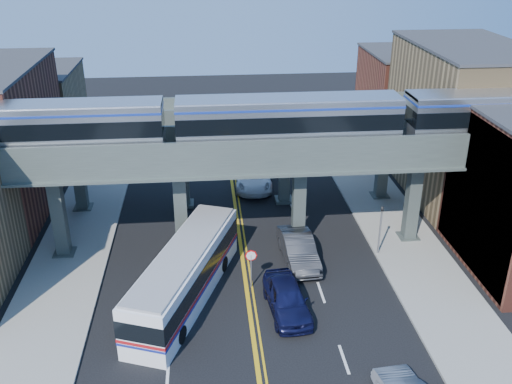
% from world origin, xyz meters
% --- Properties ---
extents(ground, '(120.00, 120.00, 0.00)m').
position_xyz_m(ground, '(0.00, 0.00, 0.00)').
color(ground, black).
rests_on(ground, ground).
extents(sidewalk_west, '(5.00, 70.00, 0.16)m').
position_xyz_m(sidewalk_west, '(-11.50, 10.00, 0.08)').
color(sidewalk_west, gray).
rests_on(sidewalk_west, ground).
extents(sidewalk_east, '(5.00, 70.00, 0.16)m').
position_xyz_m(sidewalk_east, '(11.50, 10.00, 0.08)').
color(sidewalk_east, gray).
rests_on(sidewalk_east, ground).
extents(building_west_c, '(8.00, 10.00, 8.00)m').
position_xyz_m(building_west_c, '(-18.50, 29.00, 4.00)').
color(building_west_c, olive).
rests_on(building_west_c, ground).
extents(building_east_b, '(8.00, 14.00, 12.00)m').
position_xyz_m(building_east_b, '(18.50, 16.00, 6.00)').
color(building_east_b, olive).
rests_on(building_east_b, ground).
extents(building_east_c, '(8.00, 10.00, 9.00)m').
position_xyz_m(building_east_c, '(18.50, 29.00, 4.50)').
color(building_east_c, brown).
rests_on(building_east_c, ground).
extents(mural_panel, '(0.10, 9.50, 9.50)m').
position_xyz_m(mural_panel, '(14.55, 4.00, 4.75)').
color(mural_panel, teal).
rests_on(mural_panel, ground).
extents(elevated_viaduct_near, '(52.00, 3.60, 7.40)m').
position_xyz_m(elevated_viaduct_near, '(0.00, 8.00, 6.47)').
color(elevated_viaduct_near, '#3C4542').
rests_on(elevated_viaduct_near, ground).
extents(elevated_viaduct_far, '(52.00, 3.60, 7.40)m').
position_xyz_m(elevated_viaduct_far, '(0.00, 15.00, 6.47)').
color(elevated_viaduct_far, '#3C4542').
rests_on(elevated_viaduct_far, ground).
extents(transit_train, '(44.24, 2.77, 3.22)m').
position_xyz_m(transit_train, '(3.15, 8.00, 9.15)').
color(transit_train, black).
rests_on(transit_train, elevated_viaduct_near).
extents(stop_sign, '(0.76, 0.09, 2.63)m').
position_xyz_m(stop_sign, '(0.30, 3.00, 1.76)').
color(stop_sign, slate).
rests_on(stop_sign, ground).
extents(traffic_signal, '(0.15, 0.18, 4.10)m').
position_xyz_m(traffic_signal, '(9.20, 6.00, 2.30)').
color(traffic_signal, slate).
rests_on(traffic_signal, ground).
extents(transit_bus, '(6.81, 12.43, 3.16)m').
position_xyz_m(transit_bus, '(-3.68, 2.22, 1.62)').
color(transit_bus, white).
rests_on(transit_bus, ground).
extents(car_lane_a, '(2.61, 5.48, 1.81)m').
position_xyz_m(car_lane_a, '(2.13, 0.34, 0.90)').
color(car_lane_a, '#0E1034').
rests_on(car_lane_a, ground).
extents(car_lane_b, '(2.27, 5.72, 1.85)m').
position_xyz_m(car_lane_b, '(3.67, 5.69, 0.93)').
color(car_lane_b, '#2E2E30').
rests_on(car_lane_b, ground).
extents(car_lane_c, '(3.29, 6.58, 1.79)m').
position_xyz_m(car_lane_c, '(1.80, 18.27, 0.89)').
color(car_lane_c, white).
rests_on(car_lane_c, ground).
extents(car_lane_d, '(3.06, 6.06, 1.69)m').
position_xyz_m(car_lane_d, '(4.82, 24.14, 0.84)').
color(car_lane_d, '#9D9EA2').
rests_on(car_lane_d, ground).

